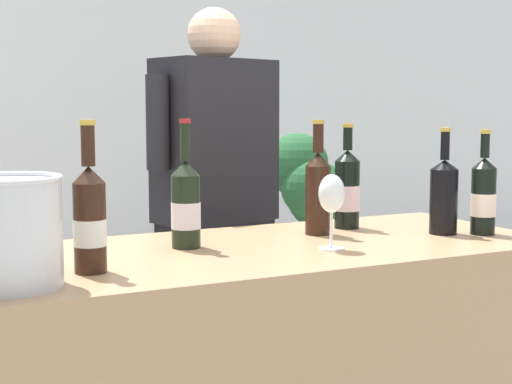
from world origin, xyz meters
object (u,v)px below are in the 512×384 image
wine_bottle_5 (186,204)px  wine_bottle_1 (90,218)px  wine_bottle_4 (318,190)px  wine_glass (332,197)px  wine_bottle_0 (444,195)px  wine_bottle_2 (347,190)px  wine_bottle_6 (483,196)px  person_server (215,240)px  potted_shrub (315,233)px  ice_bucket (8,231)px

wine_bottle_5 → wine_bottle_1: bearing=-147.9°
wine_bottle_4 → wine_glass: bearing=-112.7°
wine_bottle_0 → wine_bottle_1: 1.08m
wine_bottle_2 → wine_bottle_6: wine_bottle_2 is taller
wine_bottle_6 → wine_bottle_4: bearing=153.4°
person_server → potted_shrub: size_ratio=1.41×
wine_bottle_0 → wine_bottle_6: 0.12m
wine_bottle_5 → potted_shrub: wine_bottle_5 is taller
wine_bottle_1 → potted_shrub: size_ratio=0.30×
wine_bottle_5 → ice_bucket: (-0.50, -0.26, 0.00)m
wine_bottle_2 → person_server: bearing=109.0°
wine_bottle_2 → wine_bottle_4: size_ratio=0.96×
wine_bottle_1 → person_server: person_server is taller
wine_bottle_5 → wine_bottle_6: (0.87, -0.19, -0.00)m
wine_bottle_0 → wine_bottle_6: wine_bottle_0 is taller
wine_bottle_1 → wine_bottle_2: (0.89, 0.29, -0.01)m
wine_bottle_2 → ice_bucket: 1.13m
wine_bottle_0 → potted_shrub: bearing=73.8°
wine_bottle_2 → wine_bottle_5: 0.58m
wine_bottle_1 → wine_bottle_6: size_ratio=1.12×
wine_bottle_0 → wine_bottle_6: bearing=-30.7°
wine_glass → wine_bottle_0: bearing=8.5°
wine_bottle_6 → wine_bottle_1: bearing=-179.8°
wine_bottle_4 → ice_bucket: size_ratio=1.44×
wine_bottle_0 → wine_bottle_2: bearing=131.2°
wine_bottle_0 → person_server: (-0.39, 0.80, -0.23)m
person_server → wine_bottle_6: bearing=-60.1°
wine_bottle_6 → wine_bottle_0: bearing=149.3°
wine_bottle_0 → wine_bottle_4: size_ratio=0.93×
wine_bottle_5 → person_server: size_ratio=0.21×
wine_bottle_5 → potted_shrub: 1.78m
wine_bottle_6 → person_server: 1.02m
wine_bottle_1 → potted_shrub: bearing=44.7°
wine_glass → person_server: (0.04, 0.86, -0.25)m
ice_bucket → wine_bottle_2: bearing=18.3°
wine_bottle_4 → ice_bucket: (-0.93, -0.29, -0.01)m
wine_bottle_0 → potted_shrub: (0.41, 1.41, -0.36)m
wine_bottle_0 → wine_bottle_2: size_ratio=0.97×
wine_bottle_6 → ice_bucket: size_ratio=1.32×
wine_bottle_1 → person_server: 1.13m
wine_bottle_4 → wine_bottle_5: bearing=-176.2°
wine_bottle_4 → ice_bucket: 0.98m
person_server → wine_bottle_5: bearing=-119.5°
wine_bottle_5 → wine_bottle_0: bearing=-9.8°
wine_bottle_1 → wine_bottle_2: wine_bottle_1 is taller
potted_shrub → wine_glass: bearing=-119.7°
wine_glass → wine_bottle_4: bearing=67.3°
wine_bottle_6 → ice_bucket: (-1.37, -0.07, 0.01)m
wine_glass → person_server: person_server is taller
wine_bottle_1 → wine_glass: bearing=-0.2°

